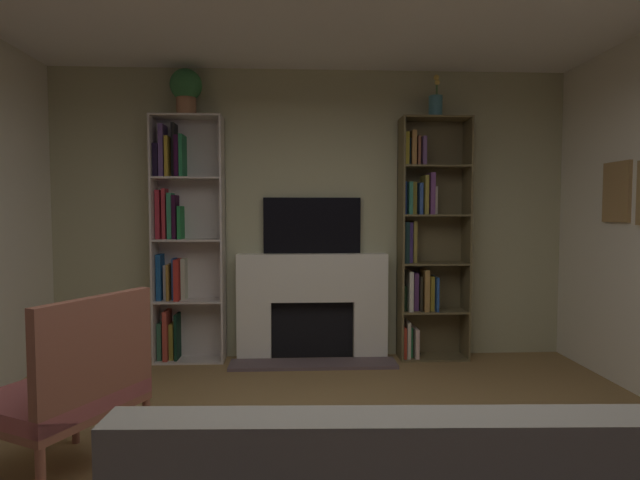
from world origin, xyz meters
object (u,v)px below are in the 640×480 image
object	(u,v)px
bookshelf_left	(181,238)
potted_plant	(186,89)
tv	(312,225)
armchair	(71,388)
fireplace	(312,305)
bookshelf_right	(424,241)
vase_with_flowers	(436,105)

from	to	relation	value
bookshelf_left	potted_plant	xyz separation A→B (m)	(0.08, -0.06, 1.38)
bookshelf_left	potted_plant	size ratio (longest dim) A/B	5.48
tv	potted_plant	distance (m)	1.71
armchair	fireplace	bearing A→B (deg)	58.56
potted_plant	tv	bearing A→B (deg)	5.92
bookshelf_left	bookshelf_right	distance (m)	2.32
bookshelf_right	armchair	distance (m)	3.29
tv	armchair	size ratio (longest dim) A/B	0.94
fireplace	potted_plant	xyz separation A→B (m)	(-1.16, -0.05, 2.02)
fireplace	vase_with_flowers	world-z (taller)	vase_with_flowers
bookshelf_right	vase_with_flowers	size ratio (longest dim) A/B	5.74
vase_with_flowers	bookshelf_left	bearing A→B (deg)	178.64
bookshelf_right	tv	bearing A→B (deg)	175.90
fireplace	tv	bearing A→B (deg)	90.00
fireplace	tv	world-z (taller)	tv
bookshelf_left	armchair	distance (m)	2.27
fireplace	bookshelf_right	bearing A→B (deg)	-0.41
bookshelf_left	bookshelf_right	world-z (taller)	same
bookshelf_right	potted_plant	size ratio (longest dim) A/B	5.48
bookshelf_right	vase_with_flowers	bearing A→B (deg)	-27.74
bookshelf_right	bookshelf_left	bearing A→B (deg)	179.64
bookshelf_left	fireplace	bearing A→B (deg)	-0.32
fireplace	bookshelf_left	bearing A→B (deg)	179.68
vase_with_flowers	bookshelf_right	bearing A→B (deg)	152.26
bookshelf_left	potted_plant	world-z (taller)	potted_plant
bookshelf_right	vase_with_flowers	xyz separation A→B (m)	(0.08, -0.04, 1.29)
bookshelf_left	armchair	xyz separation A→B (m)	(-0.09, -2.17, -0.66)
fireplace	tv	distance (m)	0.76
bookshelf_right	vase_with_flowers	distance (m)	1.29
bookshelf_right	armchair	size ratio (longest dim) A/B	2.32
bookshelf_left	potted_plant	distance (m)	1.38
bookshelf_left	armchair	bearing A→B (deg)	-92.27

